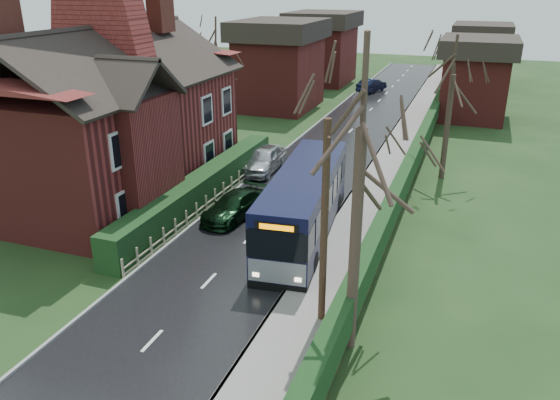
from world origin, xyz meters
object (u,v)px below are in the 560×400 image
at_px(car_silver, 264,159).
at_px(bus_stop_sign, 323,206).
at_px(brick_house, 112,114).
at_px(bus, 304,204).
at_px(car_green, 234,206).
at_px(telegraph_pole, 324,226).

xyz_separation_m(car_silver, bus_stop_sign, (6.00, -8.22, 1.02)).
bearing_deg(car_silver, brick_house, -134.90).
xyz_separation_m(brick_house, bus, (10.94, -1.65, -2.86)).
bearing_deg(brick_house, car_green, -6.92).
xyz_separation_m(car_silver, car_green, (1.20, -6.95, -0.16)).
distance_m(bus, car_silver, 9.24).
relative_size(bus, car_green, 2.48).
bearing_deg(bus, telegraph_pole, -73.38).
height_order(car_silver, bus_stop_sign, bus_stop_sign).
bearing_deg(telegraph_pole, brick_house, 126.80).
distance_m(car_silver, car_green, 7.06).
height_order(bus_stop_sign, telegraph_pole, telegraph_pole).
distance_m(brick_house, bus_stop_sign, 12.40).
xyz_separation_m(car_green, telegraph_pole, (6.40, -6.98, 2.95)).
bearing_deg(bus_stop_sign, car_silver, 145.74).
height_order(brick_house, bus, brick_house).
bearing_deg(bus, brick_house, 165.33).
bearing_deg(telegraph_pole, car_silver, 95.51).
distance_m(brick_house, telegraph_pole, 15.67).
height_order(bus, car_silver, bus).
relative_size(brick_house, telegraph_pole, 2.08).
bearing_deg(telegraph_pole, car_green, 109.42).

